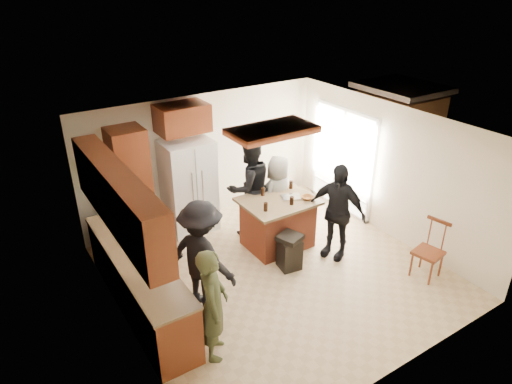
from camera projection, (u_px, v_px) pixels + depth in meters
room_shell at (390, 145)px, 10.63m from camera, size 8.00×5.20×5.00m
person_front_left at (213, 305)px, 5.72m from camera, size 0.66×0.72×1.59m
person_behind_left at (249, 187)px, 8.42m from camera, size 0.93×0.59×1.89m
person_behind_right at (278, 195)px, 8.53m from camera, size 0.87×0.71×1.54m
person_side_right at (337, 211)px, 7.75m from camera, size 0.88×1.14×1.74m
person_counter at (202, 256)px, 6.57m from camera, size 0.92×1.23×1.73m
left_cabinetry at (132, 255)px, 6.43m from camera, size 0.64×3.00×2.30m
back_wall_units at (145, 170)px, 8.04m from camera, size 1.80×0.60×2.45m
refrigerator at (189, 186)px, 8.57m from camera, size 0.90×0.76×1.80m
kitchen_island at (278, 222)px, 8.21m from camera, size 1.28×1.03×0.93m
island_items at (291, 197)px, 8.02m from camera, size 1.02×0.70×0.15m
trash_bin at (289, 251)px, 7.65m from camera, size 0.46×0.46×0.63m
spindle_chair at (429, 252)px, 7.38m from camera, size 0.49×0.49×0.99m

